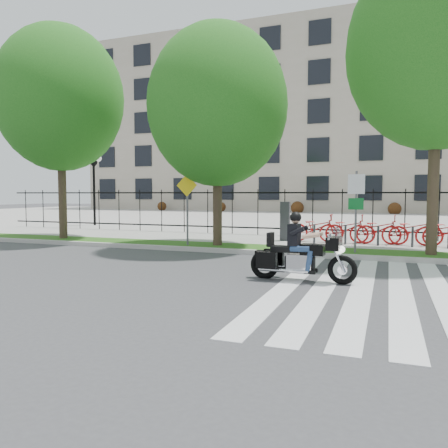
% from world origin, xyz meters
% --- Properties ---
extents(ground, '(120.00, 120.00, 0.00)m').
position_xyz_m(ground, '(0.00, 0.00, 0.00)').
color(ground, '#3D3C3F').
rests_on(ground, ground).
extents(curb, '(60.00, 0.20, 0.15)m').
position_xyz_m(curb, '(0.00, 4.10, 0.07)').
color(curb, '#AAA7A0').
rests_on(curb, ground).
extents(grass_verge, '(60.00, 1.50, 0.15)m').
position_xyz_m(grass_verge, '(0.00, 4.95, 0.07)').
color(grass_verge, '#205415').
rests_on(grass_verge, ground).
extents(sidewalk, '(60.00, 3.50, 0.15)m').
position_xyz_m(sidewalk, '(0.00, 7.45, 0.07)').
color(sidewalk, gray).
rests_on(sidewalk, ground).
extents(plaza, '(80.00, 34.00, 0.10)m').
position_xyz_m(plaza, '(0.00, 25.00, 0.05)').
color(plaza, gray).
rests_on(plaza, ground).
extents(crosswalk_stripes, '(5.70, 8.00, 0.01)m').
position_xyz_m(crosswalk_stripes, '(4.83, 0.00, 0.01)').
color(crosswalk_stripes, silver).
rests_on(crosswalk_stripes, ground).
extents(iron_fence, '(30.00, 0.06, 2.00)m').
position_xyz_m(iron_fence, '(0.00, 9.20, 1.15)').
color(iron_fence, black).
rests_on(iron_fence, sidewalk).
extents(office_building, '(60.00, 21.90, 20.15)m').
position_xyz_m(office_building, '(0.00, 44.92, 9.97)').
color(office_building, '#A09481').
rests_on(office_building, ground).
extents(lamp_post_left, '(1.06, 0.70, 4.25)m').
position_xyz_m(lamp_post_left, '(-12.00, 12.00, 3.21)').
color(lamp_post_left, black).
rests_on(lamp_post_left, ground).
extents(street_tree_0, '(5.01, 5.01, 8.48)m').
position_xyz_m(street_tree_0, '(-8.20, 4.95, 5.74)').
color(street_tree_0, '#35271C').
rests_on(street_tree_0, grass_verge).
extents(street_tree_1, '(4.85, 4.85, 7.63)m').
position_xyz_m(street_tree_1, '(-1.44, 4.95, 4.99)').
color(street_tree_1, '#35271C').
rests_on(street_tree_1, grass_verge).
extents(street_tree_2, '(5.18, 5.18, 9.03)m').
position_xyz_m(street_tree_2, '(5.40, 4.95, 6.19)').
color(street_tree_2, '#35271C').
rests_on(street_tree_2, grass_verge).
extents(bike_share_station, '(11.18, 0.89, 1.50)m').
position_xyz_m(bike_share_station, '(6.02, 7.20, 0.68)').
color(bike_share_station, '#2D2D33').
rests_on(bike_share_station, sidewalk).
extents(sign_pole_regulatory, '(0.50, 0.09, 2.50)m').
position_xyz_m(sign_pole_regulatory, '(3.25, 4.58, 1.74)').
color(sign_pole_regulatory, '#59595B').
rests_on(sign_pole_regulatory, grass_verge).
extents(sign_pole_warning, '(0.78, 0.09, 2.49)m').
position_xyz_m(sign_pole_warning, '(-2.44, 4.58, 1.74)').
color(sign_pole_warning, '#59595B').
rests_on(sign_pole_warning, grass_verge).
extents(motorcycle_rider, '(2.43, 0.73, 1.87)m').
position_xyz_m(motorcycle_rider, '(2.38, 0.37, 0.62)').
color(motorcycle_rider, black).
rests_on(motorcycle_rider, ground).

